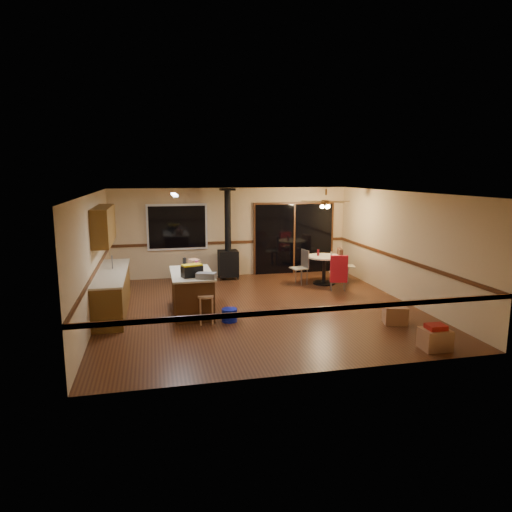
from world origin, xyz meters
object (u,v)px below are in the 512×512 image
object	(u,v)px
box_under_window	(191,275)
chair_near	(339,269)
bar_stool	(206,309)
blue_bucket	(229,315)
wood_stove	(228,254)
toolbox_grey	(206,276)
box_corner_a	(435,339)
kitchen_island	(192,293)
toolbox_black	(192,271)
chair_right	(341,261)
box_corner_b	(395,315)
chair_left	(302,263)
dining_table	(324,265)

from	to	relation	value
box_under_window	chair_near	bearing A→B (deg)	-26.94
bar_stool	blue_bucket	size ratio (longest dim) A/B	1.84
wood_stove	toolbox_grey	xyz separation A→B (m)	(-1.05, -3.70, 0.23)
blue_bucket	chair_near	distance (m)	3.64
wood_stove	box_corner_a	xyz separation A→B (m)	(2.62, -6.11, -0.55)
kitchen_island	bar_stool	size ratio (longest dim) A/B	2.85
toolbox_grey	toolbox_black	world-z (taller)	toolbox_black
bar_stool	chair_near	world-z (taller)	chair_near
kitchen_island	bar_stool	xyz separation A→B (m)	(0.21, -0.80, -0.16)
box_under_window	toolbox_grey	bearing A→B (deg)	-89.22
toolbox_black	kitchen_island	bearing A→B (deg)	86.88
wood_stove	blue_bucket	size ratio (longest dim) A/B	7.85
box_under_window	box_corner_a	size ratio (longest dim) A/B	1.17
kitchen_island	chair_right	distance (m)	4.73
bar_stool	box_corner_b	bearing A→B (deg)	-12.88
chair_left	chair_right	size ratio (longest dim) A/B	0.74
dining_table	box_corner_b	size ratio (longest dim) A/B	2.17
blue_bucket	chair_near	xyz separation A→B (m)	(3.15, 1.77, 0.46)
dining_table	box_corner_a	size ratio (longest dim) A/B	2.04
toolbox_grey	dining_table	size ratio (longest dim) A/B	0.41
toolbox_black	dining_table	xyz separation A→B (m)	(3.81, 2.29, -0.48)
kitchen_island	blue_bucket	xyz separation A→B (m)	(0.69, -0.78, -0.32)
box_corner_b	chair_right	bearing A→B (deg)	84.52
dining_table	box_corner_a	world-z (taller)	dining_table
bar_stool	box_under_window	distance (m)	3.64
bar_stool	box_under_window	xyz separation A→B (m)	(-0.01, 3.64, -0.07)
toolbox_black	blue_bucket	bearing A→B (deg)	-26.49
wood_stove	box_corner_b	bearing A→B (deg)	-60.53
bar_stool	box_under_window	world-z (taller)	bar_stool
wood_stove	blue_bucket	world-z (taller)	wood_stove
box_under_window	chair_left	bearing A→B (deg)	-15.93
bar_stool	box_corner_b	world-z (taller)	bar_stool
toolbox_grey	dining_table	distance (m)	4.36
bar_stool	box_corner_a	xyz separation A→B (m)	(3.72, -2.26, -0.11)
dining_table	blue_bucket	bearing A→B (deg)	-139.40
box_under_window	toolbox_black	bearing A→B (deg)	-93.89
wood_stove	chair_near	xyz separation A→B (m)	(2.54, -2.06, -0.13)
kitchen_island	blue_bucket	bearing A→B (deg)	-48.37
dining_table	chair_right	bearing A→B (deg)	10.09
toolbox_black	box_under_window	xyz separation A→B (m)	(0.22, 3.26, -0.79)
bar_stool	chair_left	xyz separation A→B (m)	(2.98, 2.79, 0.29)
dining_table	box_corner_b	bearing A→B (deg)	-87.16
chair_near	box_corner_b	xyz separation A→B (m)	(0.12, -2.65, -0.42)
toolbox_grey	dining_table	xyz separation A→B (m)	(3.54, 2.52, -0.43)
toolbox_grey	box_corner_b	bearing A→B (deg)	-15.14
wood_stove	kitchen_island	bearing A→B (deg)	-113.09
box_corner_a	box_corner_b	bearing A→B (deg)	88.64
chair_near	box_corner_a	xyz separation A→B (m)	(0.09, -4.05, -0.42)
bar_stool	wood_stove	bearing A→B (deg)	74.12
blue_bucket	chair_right	size ratio (longest dim) A/B	0.46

